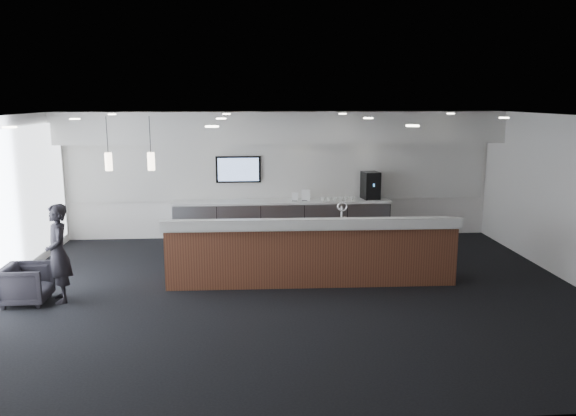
{
  "coord_description": "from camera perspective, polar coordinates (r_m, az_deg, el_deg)",
  "views": [
    {
      "loc": [
        -0.79,
        -9.18,
        3.31
      ],
      "look_at": [
        -0.03,
        1.3,
        1.23
      ],
      "focal_mm": 35.0,
      "sensor_mm": 36.0,
      "label": 1
    }
  ],
  "objects": [
    {
      "name": "cup_1",
      "position": [
        13.11,
        5.98,
        0.96
      ],
      "size": [
        0.13,
        0.13,
        0.09
      ],
      "primitive_type": "imported",
      "rotation": [
        0.0,
        0.0,
        0.65
      ],
      "color": "white",
      "rests_on": "back_credenza"
    },
    {
      "name": "pendant_left",
      "position": [
        10.16,
        -13.31,
        4.92
      ],
      "size": [
        0.12,
        0.12,
        0.3
      ],
      "primitive_type": "cylinder",
      "color": "beige",
      "rests_on": "ceiling"
    },
    {
      "name": "ceiling",
      "position": [
        9.22,
        0.76,
        9.28
      ],
      "size": [
        10.0,
        8.0,
        0.02
      ],
      "primitive_type": "cube",
      "color": "black",
      "rests_on": "back_wall"
    },
    {
      "name": "alcove_panel",
      "position": [
        13.29,
        -0.73,
        3.8
      ],
      "size": [
        9.8,
        0.06,
        1.4
      ],
      "primitive_type": "cube",
      "color": "silver",
      "rests_on": "back_wall"
    },
    {
      "name": "pendant_right",
      "position": [
        10.3,
        -17.17,
        4.8
      ],
      "size": [
        0.12,
        0.12,
        0.3
      ],
      "primitive_type": "cylinder",
      "color": "beige",
      "rests_on": "ceiling"
    },
    {
      "name": "info_sign_right",
      "position": [
        13.0,
        1.81,
        1.32
      ],
      "size": [
        0.19,
        0.07,
        0.26
      ],
      "primitive_type": "cube",
      "rotation": [
        0.0,
        0.0,
        -0.24
      ],
      "color": "white",
      "rests_on": "back_credenza"
    },
    {
      "name": "lounge_guest",
      "position": [
        9.89,
        -22.31,
        -4.28
      ],
      "size": [
        0.6,
        0.7,
        1.63
      ],
      "primitive_type": "imported",
      "rotation": [
        0.0,
        0.0,
        -1.14
      ],
      "color": "black",
      "rests_on": "ground"
    },
    {
      "name": "back_credenza",
      "position": [
        13.15,
        -0.63,
        -1.24
      ],
      "size": [
        5.06,
        0.66,
        0.95
      ],
      "color": "#94969C",
      "rests_on": "ground"
    },
    {
      "name": "soffit_bulkhead",
      "position": [
        12.77,
        -0.63,
        8.24
      ],
      "size": [
        10.0,
        0.9,
        0.7
      ],
      "primitive_type": "cube",
      "color": "silver",
      "rests_on": "back_wall"
    },
    {
      "name": "back_wall",
      "position": [
        13.33,
        -0.74,
        3.39
      ],
      "size": [
        10.0,
        0.02,
        3.0
      ],
      "primitive_type": "cube",
      "color": "white",
      "rests_on": "ground"
    },
    {
      "name": "wall_tv",
      "position": [
        13.19,
        -5.07,
        3.93
      ],
      "size": [
        1.05,
        0.08,
        0.62
      ],
      "color": "black",
      "rests_on": "back_wall"
    },
    {
      "name": "cup_2",
      "position": [
        13.08,
        5.37,
        0.96
      ],
      "size": [
        0.12,
        0.12,
        0.09
      ],
      "primitive_type": "imported",
      "rotation": [
        0.0,
        0.0,
        1.29
      ],
      "color": "white",
      "rests_on": "back_credenza"
    },
    {
      "name": "cup_3",
      "position": [
        13.06,
        4.77,
        0.95
      ],
      "size": [
        0.12,
        0.12,
        0.09
      ],
      "primitive_type": "imported",
      "rotation": [
        0.0,
        0.0,
        1.94
      ],
      "color": "white",
      "rests_on": "back_credenza"
    },
    {
      "name": "info_sign_left",
      "position": [
        12.96,
        0.7,
        1.15
      ],
      "size": [
        0.14,
        0.05,
        0.2
      ],
      "primitive_type": "cube",
      "rotation": [
        0.0,
        0.0,
        -0.2
      ],
      "color": "white",
      "rests_on": "back_credenza"
    },
    {
      "name": "ground",
      "position": [
        9.79,
        0.72,
        -8.55
      ],
      "size": [
        10.0,
        10.0,
        0.0
      ],
      "primitive_type": "plane",
      "color": "black",
      "rests_on": "ground"
    },
    {
      "name": "cup_0",
      "position": [
        13.13,
        6.58,
        0.97
      ],
      "size": [
        0.1,
        0.1,
        0.09
      ],
      "primitive_type": "imported",
      "color": "white",
      "rests_on": "back_credenza"
    },
    {
      "name": "cup_5",
      "position": [
        13.02,
        3.55,
        0.93
      ],
      "size": [
        0.1,
        0.1,
        0.09
      ],
      "primitive_type": "imported",
      "rotation": [
        0.0,
        0.0,
        3.23
      ],
      "color": "white",
      "rests_on": "back_credenza"
    },
    {
      "name": "cup_4",
      "position": [
        13.04,
        4.16,
        0.94
      ],
      "size": [
        0.13,
        0.13,
        0.09
      ],
      "primitive_type": "imported",
      "rotation": [
        0.0,
        0.0,
        2.58
      ],
      "color": "white",
      "rests_on": "back_credenza"
    },
    {
      "name": "ceiling_can_lights",
      "position": [
        9.22,
        0.76,
        9.09
      ],
      "size": [
        7.0,
        5.0,
        0.02
      ],
      "primitive_type": null,
      "color": "white",
      "rests_on": "ceiling"
    },
    {
      "name": "coffee_machine",
      "position": [
        13.35,
        8.37,
        2.29
      ],
      "size": [
        0.43,
        0.52,
        0.64
      ],
      "rotation": [
        0.0,
        0.0,
        0.16
      ],
      "color": "black",
      "rests_on": "back_credenza"
    },
    {
      "name": "service_counter",
      "position": [
        10.15,
        2.35,
        -4.44
      ],
      "size": [
        5.23,
        0.95,
        1.49
      ],
      "rotation": [
        0.0,
        0.0,
        -0.02
      ],
      "color": "#5B2F1E",
      "rests_on": "ground"
    },
    {
      "name": "armchair",
      "position": [
        10.13,
        -25.02,
        -7.01
      ],
      "size": [
        0.73,
        0.71,
        0.65
      ],
      "primitive_type": "imported",
      "rotation": [
        0.0,
        0.0,
        1.59
      ],
      "color": "black",
      "rests_on": "ground"
    }
  ]
}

